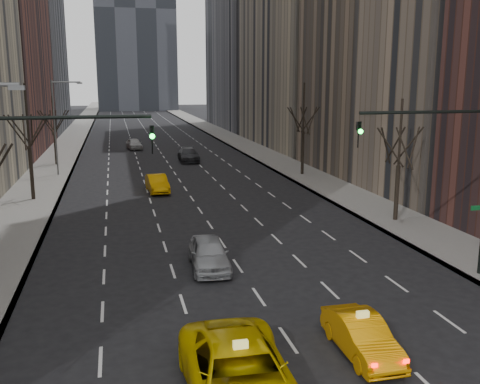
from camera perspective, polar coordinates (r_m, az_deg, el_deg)
sidewalk_left at (r=79.51m, az=-17.93°, el=4.72°), size 4.50×320.00×0.15m
sidewalk_right at (r=81.24m, az=-0.38°, el=5.43°), size 4.50×320.00×0.15m
tree_lw_c at (r=43.48m, az=-21.53°, el=4.32°), size 3.36×3.50×8.74m
tree_lw_d at (r=61.30m, az=-19.18°, el=5.98°), size 3.36×3.50×7.36m
tree_rw_b at (r=35.86m, az=16.54°, el=2.71°), size 3.36×3.50×7.82m
tree_rw_c at (r=52.08m, az=6.74°, el=6.16°), size 3.36×3.50×8.74m
traffic_mast_left at (r=21.30m, az=-22.24°, el=1.22°), size 6.69×0.39×8.00m
traffic_mast_right at (r=25.72m, az=22.12°, el=2.91°), size 6.69×0.39×8.00m
streetlight_far at (r=54.08m, az=-18.82°, el=7.50°), size 2.83×0.22×9.00m
taxi_suv at (r=15.84m, az=0.04°, el=-19.22°), size 3.21×6.63×1.82m
taxi_sedan at (r=19.05m, az=12.84°, el=-14.73°), size 1.41×4.03×1.33m
silver_sedan_ahead at (r=26.42m, az=-3.33°, el=-6.55°), size 2.06×4.60×1.54m
far_taxi at (r=44.86m, az=-8.83°, el=0.92°), size 1.82×4.46×1.44m
far_suv_grey at (r=61.57m, az=-5.53°, el=3.97°), size 2.15×5.22×1.51m
far_car_white at (r=73.65m, az=-11.22°, el=5.07°), size 2.31×4.52×1.47m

